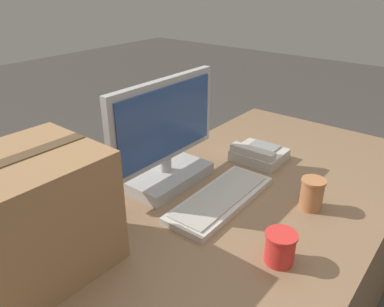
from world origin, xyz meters
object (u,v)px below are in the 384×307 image
object	(u,v)px
desk_phone	(258,154)
paper_cup_left	(280,248)
cardboard_box	(26,218)
paper_cup_right	(312,194)
keyboard	(221,199)
monitor	(165,143)

from	to	relation	value
desk_phone	paper_cup_left	bearing A→B (deg)	-146.25
desk_phone	cardboard_box	distance (m)	0.95
paper_cup_right	cardboard_box	xyz separation A→B (m)	(-0.73, 0.46, 0.11)
keyboard	desk_phone	world-z (taller)	desk_phone
paper_cup_left	paper_cup_right	world-z (taller)	paper_cup_right
monitor	keyboard	distance (m)	0.28
keyboard	paper_cup_left	size ratio (longest dim) A/B	4.88
monitor	keyboard	xyz separation A→B (m)	(0.01, -0.24, -0.14)
keyboard	paper_cup_right	bearing A→B (deg)	-59.23
monitor	cardboard_box	world-z (taller)	monitor
paper_cup_left	cardboard_box	xyz separation A→B (m)	(-0.43, 0.49, 0.12)
monitor	paper_cup_left	world-z (taller)	monitor
paper_cup_right	monitor	bearing A→B (deg)	108.43
desk_phone	cardboard_box	size ratio (longest dim) A/B	0.52
cardboard_box	desk_phone	bearing A→B (deg)	-8.68
paper_cup_right	cardboard_box	bearing A→B (deg)	147.93
cardboard_box	paper_cup_left	bearing A→B (deg)	-49.14
paper_cup_left	paper_cup_right	bearing A→B (deg)	6.86
keyboard	paper_cup_right	xyz separation A→B (m)	(0.16, -0.25, 0.04)
paper_cup_right	paper_cup_left	bearing A→B (deg)	-173.14
monitor	desk_phone	bearing A→B (deg)	-26.47
desk_phone	paper_cup_left	size ratio (longest dim) A/B	2.19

